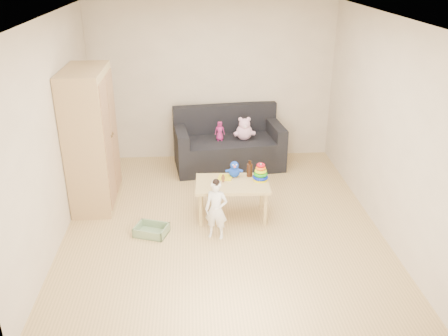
{
  "coord_description": "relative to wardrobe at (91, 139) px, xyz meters",
  "views": [
    {
      "loc": [
        -0.35,
        -5.44,
        3.22
      ],
      "look_at": [
        0.05,
        0.25,
        0.65
      ],
      "focal_mm": 38.0,
      "sensor_mm": 36.0,
      "label": 1
    }
  ],
  "objects": [
    {
      "name": "sofa",
      "position": [
        1.96,
        1.1,
        -0.71
      ],
      "size": [
        1.82,
        1.07,
        0.49
      ],
      "primitive_type": "cube",
      "rotation": [
        0.0,
        0.0,
        0.12
      ],
      "color": "black",
      "rests_on": "ground"
    },
    {
      "name": "storage_bin",
      "position": [
        0.82,
        -0.94,
        -0.89
      ],
      "size": [
        0.47,
        0.41,
        0.12
      ],
      "primitive_type": null,
      "rotation": [
        0.0,
        0.0,
        -0.34
      ],
      "color": "gray",
      "rests_on": "ground"
    },
    {
      "name": "wooden_figure",
      "position": [
        1.76,
        -0.54,
        -0.39
      ],
      "size": [
        0.05,
        0.04,
        0.11
      ],
      "primitive_type": null,
      "rotation": [
        0.0,
        0.0,
        -0.17
      ],
      "color": "brown",
      "rests_on": "play_table"
    },
    {
      "name": "room",
      "position": [
        1.73,
        -0.66,
        0.35
      ],
      "size": [
        4.5,
        4.5,
        4.5
      ],
      "color": "tan",
      "rests_on": "ground"
    },
    {
      "name": "wardrobe",
      "position": [
        0.0,
        0.0,
        0.0
      ],
      "size": [
        0.53,
        1.06,
        1.9
      ],
      "primitive_type": "cube",
      "color": "tan",
      "rests_on": "ground"
    },
    {
      "name": "pink_bear",
      "position": [
        2.2,
        1.05,
        -0.31
      ],
      "size": [
        0.35,
        0.33,
        0.32
      ],
      "primitive_type": null,
      "rotation": [
        0.0,
        0.0,
        0.44
      ],
      "color": "#FDBADE",
      "rests_on": "sofa"
    },
    {
      "name": "ring_stacker",
      "position": [
        2.25,
        -0.51,
        -0.35
      ],
      "size": [
        0.21,
        0.21,
        0.24
      ],
      "color": "#FFF20D",
      "rests_on": "play_table"
    },
    {
      "name": "brown_bottle",
      "position": [
        2.12,
        -0.38,
        -0.35
      ],
      "size": [
        0.08,
        0.08,
        0.23
      ],
      "color": "black",
      "rests_on": "play_table"
    },
    {
      "name": "doll",
      "position": [
        1.81,
        1.04,
        -0.31
      ],
      "size": [
        0.16,
        0.11,
        0.31
      ],
      "primitive_type": "imported",
      "rotation": [
        0.0,
        0.0,
        -0.0
      ],
      "color": "#C0247A",
      "rests_on": "sofa"
    },
    {
      "name": "toddler",
      "position": [
        1.64,
        -1.05,
        -0.57
      ],
      "size": [
        0.32,
        0.26,
        0.75
      ],
      "primitive_type": "imported",
      "rotation": [
        0.0,
        0.0,
        -0.3
      ],
      "color": "white",
      "rests_on": "ground"
    },
    {
      "name": "play_table",
      "position": [
        1.88,
        -0.56,
        -0.7
      ],
      "size": [
        0.98,
        0.64,
        0.5
      ],
      "primitive_type": "cube",
      "rotation": [
        0.0,
        0.0,
        -0.04
      ],
      "color": "#D2BE73",
      "rests_on": "ground"
    },
    {
      "name": "yellow_book",
      "position": [
        1.79,
        -0.41,
        -0.44
      ],
      "size": [
        0.23,
        0.23,
        0.01
      ],
      "primitive_type": "cube",
      "rotation": [
        0.0,
        0.0,
        -0.27
      ],
      "color": "yellow",
      "rests_on": "play_table"
    },
    {
      "name": "blue_plush",
      "position": [
        1.92,
        -0.38,
        -0.33
      ],
      "size": [
        0.23,
        0.2,
        0.23
      ],
      "primitive_type": null,
      "rotation": [
        0.0,
        0.0,
        -0.3
      ],
      "color": "blue",
      "rests_on": "play_table"
    }
  ]
}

